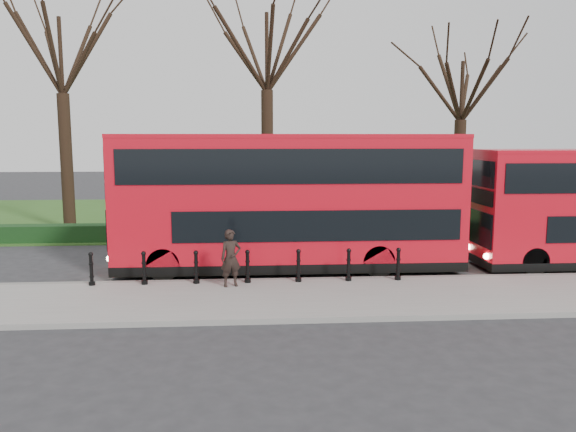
{
  "coord_description": "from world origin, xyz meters",
  "views": [
    {
      "loc": [
        1.09,
        -18.68,
        4.71
      ],
      "look_at": [
        2.4,
        0.5,
        2.0
      ],
      "focal_mm": 35.0,
      "sensor_mm": 36.0,
      "label": 1
    }
  ],
  "objects": [
    {
      "name": "yellow_line_outer",
      "position": [
        0.0,
        -0.7,
        0.01
      ],
      "size": [
        60.0,
        0.1,
        0.01
      ],
      "primitive_type": "cube",
      "color": "yellow",
      "rests_on": "ground"
    },
    {
      "name": "bollard_row",
      "position": [
        1.0,
        -1.35,
        0.65
      ],
      "size": [
        9.81,
        0.15,
        1.0
      ],
      "color": "black",
      "rests_on": "pavement"
    },
    {
      "name": "pedestrian",
      "position": [
        0.49,
        -1.77,
        1.03
      ],
      "size": [
        0.74,
        0.58,
        1.77
      ],
      "primitive_type": "imported",
      "rotation": [
        0.0,
        0.0,
        0.28
      ],
      "color": "black",
      "rests_on": "pavement"
    },
    {
      "name": "ground",
      "position": [
        0.0,
        0.0,
        0.0
      ],
      "size": [
        120.0,
        120.0,
        0.0
      ],
      "primitive_type": "plane",
      "color": "#28282B",
      "rests_on": "ground"
    },
    {
      "name": "hedge",
      "position": [
        0.0,
        6.8,
        0.4
      ],
      "size": [
        60.0,
        0.9,
        0.8
      ],
      "primitive_type": "cube",
      "color": "black",
      "rests_on": "ground"
    },
    {
      "name": "pavement",
      "position": [
        0.0,
        -3.0,
        0.07
      ],
      "size": [
        60.0,
        4.0,
        0.15
      ],
      "primitive_type": "cube",
      "color": "gray",
      "rests_on": "ground"
    },
    {
      "name": "tree_mid",
      "position": [
        2.0,
        10.0,
        9.32
      ],
      "size": [
        8.2,
        8.2,
        12.81
      ],
      "color": "black",
      "rests_on": "ground"
    },
    {
      "name": "tree_left",
      "position": [
        -8.0,
        10.0,
        9.03
      ],
      "size": [
        7.95,
        7.95,
        12.41
      ],
      "color": "black",
      "rests_on": "ground"
    },
    {
      "name": "tree_right",
      "position": [
        12.0,
        10.0,
        7.38
      ],
      "size": [
        6.51,
        6.51,
        10.17
      ],
      "color": "black",
      "rests_on": "ground"
    },
    {
      "name": "bus_lead",
      "position": [
        2.47,
        0.86,
        2.42
      ],
      "size": [
        12.06,
        2.77,
        4.8
      ],
      "color": "red",
      "rests_on": "ground"
    },
    {
      "name": "grass_verge",
      "position": [
        0.0,
        15.0,
        0.03
      ],
      "size": [
        60.0,
        18.0,
        0.06
      ],
      "primitive_type": "cube",
      "color": "#2F521B",
      "rests_on": "ground"
    },
    {
      "name": "kerb",
      "position": [
        0.0,
        -1.0,
        0.07
      ],
      "size": [
        60.0,
        0.25,
        0.16
      ],
      "primitive_type": "cube",
      "color": "slate",
      "rests_on": "ground"
    },
    {
      "name": "yellow_line_inner",
      "position": [
        0.0,
        -0.5,
        0.01
      ],
      "size": [
        60.0,
        0.1,
        0.01
      ],
      "primitive_type": "cube",
      "color": "yellow",
      "rests_on": "ground"
    }
  ]
}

